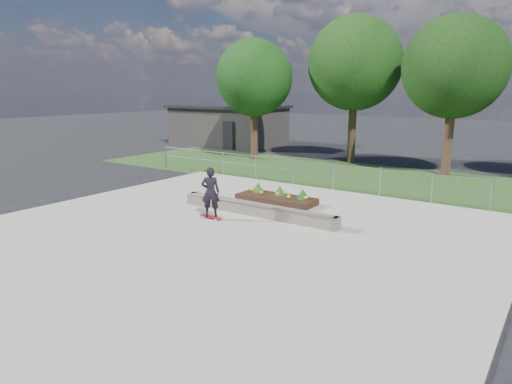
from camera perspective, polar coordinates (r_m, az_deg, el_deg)
ground at (r=13.45m, az=-4.39°, el=-5.63°), size 120.00×120.00×0.00m
grass_verge at (r=22.76m, az=13.45°, el=1.73°), size 30.00×8.00×0.02m
concrete_slab at (r=13.44m, az=-4.40°, el=-5.51°), size 15.00×15.00×0.06m
fence at (r=19.45m, az=9.72°, el=2.34°), size 20.06×0.06×1.20m
building at (r=35.66m, az=-3.50°, el=8.39°), size 8.40×5.40×3.00m
tree_far_left at (r=27.96m, az=-0.23°, el=14.06°), size 4.55×4.55×7.15m
tree_mid_left at (r=27.04m, az=12.27°, el=15.42°), size 5.25×5.25×8.25m
tree_mid_right at (r=24.39m, az=23.60°, el=14.10°), size 4.90×4.90×7.70m
grind_ledge at (r=15.37m, az=0.06°, el=-2.20°), size 6.00×0.44×0.43m
planter_bed at (r=17.14m, az=2.62°, el=-0.70°), size 3.00×1.20×0.61m
skateboarder at (r=14.88m, az=-5.71°, el=-0.03°), size 0.80×0.66×1.72m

